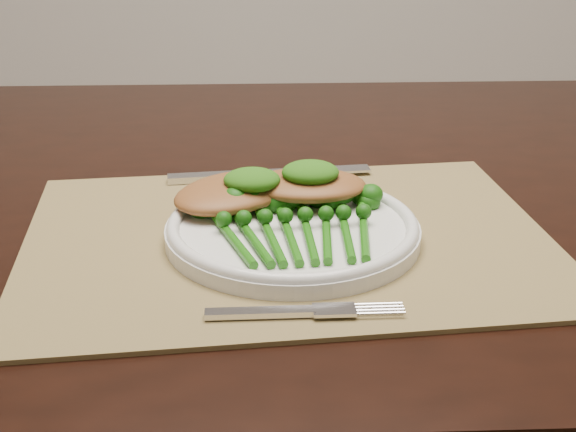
{
  "coord_description": "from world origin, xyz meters",
  "views": [
    {
      "loc": [
        -0.04,
        -0.74,
        1.08
      ],
      "look_at": [
        -0.04,
        -0.06,
        0.78
      ],
      "focal_mm": 50.0,
      "sensor_mm": 36.0,
      "label": 1
    }
  ],
  "objects_px": {
    "placemat": "(288,238)",
    "chicken_fillet_left": "(234,192)",
    "dinner_plate": "(293,228)",
    "broccolini_bundle": "(298,232)"
  },
  "relations": [
    {
      "from": "dinner_plate",
      "to": "broccolini_bundle",
      "type": "relative_size",
      "value": 1.33
    },
    {
      "from": "placemat",
      "to": "dinner_plate",
      "type": "relative_size",
      "value": 2.07
    },
    {
      "from": "placemat",
      "to": "chicken_fillet_left",
      "type": "relative_size",
      "value": 3.83
    },
    {
      "from": "dinner_plate",
      "to": "placemat",
      "type": "bearing_deg",
      "value": 128.24
    },
    {
      "from": "placemat",
      "to": "chicken_fillet_left",
      "type": "distance_m",
      "value": 0.08
    },
    {
      "from": "dinner_plate",
      "to": "chicken_fillet_left",
      "type": "distance_m",
      "value": 0.08
    },
    {
      "from": "chicken_fillet_left",
      "to": "broccolini_bundle",
      "type": "height_order",
      "value": "chicken_fillet_left"
    },
    {
      "from": "chicken_fillet_left",
      "to": "broccolini_bundle",
      "type": "distance_m",
      "value": 0.1
    },
    {
      "from": "placemat",
      "to": "chicken_fillet_left",
      "type": "height_order",
      "value": "chicken_fillet_left"
    },
    {
      "from": "dinner_plate",
      "to": "broccolini_bundle",
      "type": "distance_m",
      "value": 0.03
    }
  ]
}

